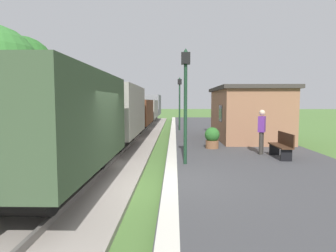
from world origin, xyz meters
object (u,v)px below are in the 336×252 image
at_px(potted_planter, 212,137).
at_px(tree_field_left, 23,68).
at_px(freight_train, 131,112).
at_px(person_waiting, 262,130).
at_px(lamp_post_near, 186,85).
at_px(lamp_post_far, 180,94).
at_px(station_hut, 247,113).
at_px(bench_down_platform, 230,124).
at_px(bench_near_hut, 282,145).

xyz_separation_m(potted_planter, tree_field_left, (-11.89, 7.28, 3.79)).
distance_m(freight_train, potted_planter, 8.40).
xyz_separation_m(person_waiting, lamp_post_near, (-2.99, -1.83, 1.62)).
xyz_separation_m(lamp_post_far, tree_field_left, (-10.62, -0.74, 1.71)).
height_order(person_waiting, potted_planter, person_waiting).
bearing_deg(freight_train, lamp_post_near, -72.41).
height_order(person_waiting, tree_field_left, tree_field_left).
height_order(station_hut, lamp_post_near, lamp_post_near).
bearing_deg(station_hut, bench_down_platform, 90.48).
bearing_deg(tree_field_left, bench_near_hut, -33.67).
relative_size(person_waiting, tree_field_left, 0.26).
bearing_deg(station_hut, freight_train, 150.47).
distance_m(lamp_post_near, tree_field_left, 15.03).
distance_m(station_hut, lamp_post_near, 7.40).
height_order(potted_planter, lamp_post_far, lamp_post_far).
bearing_deg(station_hut, bench_near_hut, -90.42).
bearing_deg(lamp_post_near, lamp_post_far, 90.00).
bearing_deg(bench_down_platform, tree_field_left, -177.79).
xyz_separation_m(bench_near_hut, tree_field_left, (-14.13, 9.41, 3.79)).
distance_m(freight_train, station_hut, 7.81).
distance_m(station_hut, person_waiting, 4.62).
xyz_separation_m(bench_near_hut, lamp_post_near, (-3.51, -1.08, 2.08)).
distance_m(bench_down_platform, lamp_post_far, 4.09).
xyz_separation_m(freight_train, bench_down_platform, (6.76, 0.80, -0.86)).
height_order(person_waiting, lamp_post_far, lamp_post_far).
bearing_deg(tree_field_left, bench_down_platform, 2.21).
bearing_deg(potted_planter, lamp_post_near, -111.66).
bearing_deg(lamp_post_far, bench_down_platform, -3.10).
relative_size(station_hut, lamp_post_far, 1.57).
distance_m(person_waiting, lamp_post_far, 9.99).
bearing_deg(person_waiting, lamp_post_near, 56.04).
bearing_deg(lamp_post_far, potted_planter, -80.95).
height_order(lamp_post_near, tree_field_left, tree_field_left).
height_order(station_hut, potted_planter, station_hut).
relative_size(freight_train, bench_near_hut, 21.73).
xyz_separation_m(bench_down_platform, person_waiting, (-0.53, -9.21, 0.46)).
distance_m(potted_planter, lamp_post_far, 8.38).
height_order(bench_near_hut, lamp_post_near, lamp_post_near).
xyz_separation_m(person_waiting, lamp_post_far, (-2.99, 9.40, 1.62)).
bearing_deg(bench_down_platform, freight_train, -173.29).
relative_size(bench_near_hut, potted_planter, 1.64).
relative_size(bench_near_hut, person_waiting, 0.88).
xyz_separation_m(freight_train, bench_near_hut, (6.76, -9.16, -0.86)).
bearing_deg(bench_near_hut, lamp_post_near, -162.91).
relative_size(person_waiting, potted_planter, 1.87).
relative_size(station_hut, lamp_post_near, 1.57).
xyz_separation_m(freight_train, station_hut, (6.80, -3.85, 0.07)).
relative_size(freight_train, person_waiting, 19.06).
bearing_deg(bench_down_platform, lamp_post_near, -107.65).
xyz_separation_m(station_hut, tree_field_left, (-14.17, 4.10, 2.86)).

